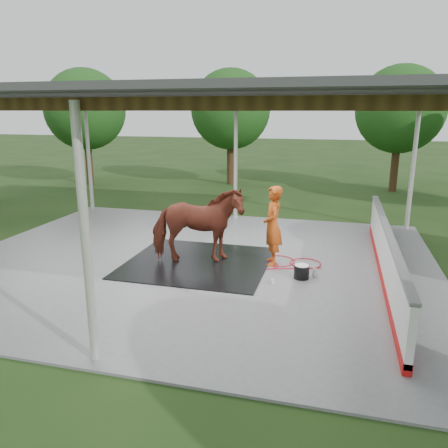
% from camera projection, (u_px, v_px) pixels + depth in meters
% --- Properties ---
extents(ground, '(100.00, 100.00, 0.00)m').
position_uv_depth(ground, '(193.00, 262.00, 11.16)').
color(ground, '#1E3814').
extents(concrete_slab, '(12.00, 10.00, 0.05)m').
position_uv_depth(concrete_slab, '(193.00, 261.00, 11.15)').
color(concrete_slab, slate).
rests_on(concrete_slab, ground).
extents(pavilion_structure, '(12.60, 10.60, 4.05)m').
position_uv_depth(pavilion_structure, '(190.00, 101.00, 10.16)').
color(pavilion_structure, beige).
rests_on(pavilion_structure, ground).
extents(dasher_board, '(0.16, 8.00, 1.15)m').
position_uv_depth(dasher_board, '(385.00, 255.00, 9.88)').
color(dasher_board, '#B50F0F').
rests_on(dasher_board, concrete_slab).
extents(tree_belt, '(28.00, 28.00, 5.80)m').
position_uv_depth(tree_belt, '(213.00, 109.00, 10.97)').
color(tree_belt, '#382314').
rests_on(tree_belt, ground).
extents(rubber_mat, '(3.48, 3.26, 0.03)m').
position_uv_depth(rubber_mat, '(198.00, 262.00, 10.96)').
color(rubber_mat, black).
rests_on(rubber_mat, concrete_slab).
extents(horse, '(2.45, 1.66, 1.90)m').
position_uv_depth(horse, '(197.00, 225.00, 10.72)').
color(horse, maroon).
rests_on(horse, rubber_mat).
extents(handler, '(0.63, 0.81, 1.96)m').
position_uv_depth(handler, '(273.00, 226.00, 10.65)').
color(handler, '#BB4914').
rests_on(handler, concrete_slab).
extents(wash_bucket, '(0.35, 0.35, 0.32)m').
position_uv_depth(wash_bucket, '(302.00, 271.00, 9.91)').
color(wash_bucket, black).
rests_on(wash_bucket, concrete_slab).
extents(soap_bottle_a, '(0.15, 0.15, 0.28)m').
position_uv_depth(soap_bottle_a, '(315.00, 271.00, 10.00)').
color(soap_bottle_a, silver).
rests_on(soap_bottle_a, concrete_slab).
extents(soap_bottle_b, '(0.11, 0.11, 0.17)m').
position_uv_depth(soap_bottle_b, '(272.00, 281.00, 9.59)').
color(soap_bottle_b, '#338CD8').
rests_on(soap_bottle_b, concrete_slab).
extents(hose_coil, '(1.63, 1.10, 0.02)m').
position_uv_depth(hose_coil, '(285.00, 263.00, 10.93)').
color(hose_coil, red).
rests_on(hose_coil, concrete_slab).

